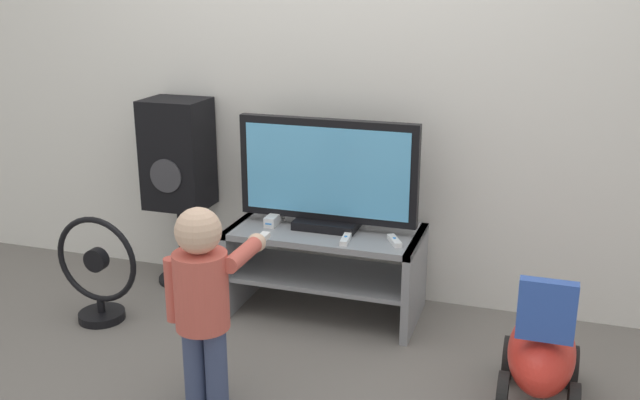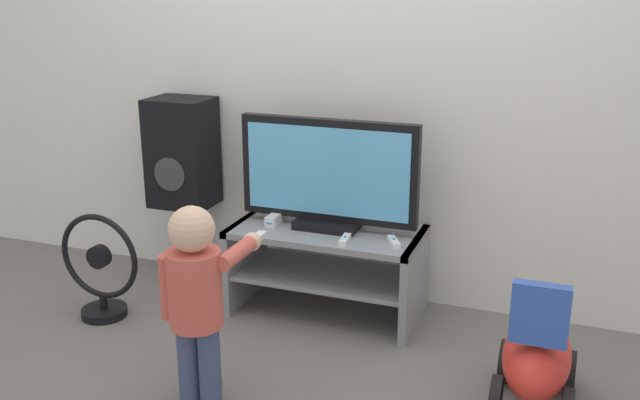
% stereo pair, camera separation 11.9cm
% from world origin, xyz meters
% --- Properties ---
extents(ground_plane, '(16.00, 16.00, 0.00)m').
position_xyz_m(ground_plane, '(0.00, 0.00, 0.00)').
color(ground_plane, slate).
extents(wall_back, '(10.00, 0.06, 2.60)m').
position_xyz_m(wall_back, '(0.00, 0.54, 1.30)').
color(wall_back, silver).
rests_on(wall_back, ground_plane).
extents(tv_stand, '(0.91, 0.46, 0.43)m').
position_xyz_m(tv_stand, '(0.00, 0.23, 0.28)').
color(tv_stand, gray).
rests_on(tv_stand, ground_plane).
extents(television, '(0.87, 0.20, 0.53)m').
position_xyz_m(television, '(0.00, 0.25, 0.69)').
color(television, black).
rests_on(television, tv_stand).
extents(game_console, '(0.05, 0.16, 0.05)m').
position_xyz_m(game_console, '(-0.26, 0.22, 0.46)').
color(game_console, white).
rests_on(game_console, tv_stand).
extents(remote_primary, '(0.09, 0.13, 0.03)m').
position_xyz_m(remote_primary, '(0.35, 0.14, 0.44)').
color(remote_primary, white).
rests_on(remote_primary, tv_stand).
extents(remote_secondary, '(0.05, 0.13, 0.03)m').
position_xyz_m(remote_secondary, '(0.14, 0.09, 0.44)').
color(remote_secondary, white).
rests_on(remote_secondary, tv_stand).
extents(child, '(0.30, 0.46, 0.80)m').
position_xyz_m(child, '(-0.19, -0.67, 0.47)').
color(child, '#3F4C72').
rests_on(child, ground_plane).
extents(speaker_tower, '(0.32, 0.29, 0.99)m').
position_xyz_m(speaker_tower, '(-0.85, 0.36, 0.68)').
color(speaker_tower, black).
rests_on(speaker_tower, ground_plane).
extents(floor_fan, '(0.43, 0.22, 0.52)m').
position_xyz_m(floor_fan, '(-1.00, -0.19, 0.23)').
color(floor_fan, black).
rests_on(floor_fan, ground_plane).
extents(ride_on_toy, '(0.29, 0.53, 0.57)m').
position_xyz_m(ride_on_toy, '(1.02, -0.27, 0.21)').
color(ride_on_toy, red).
rests_on(ride_on_toy, ground_plane).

